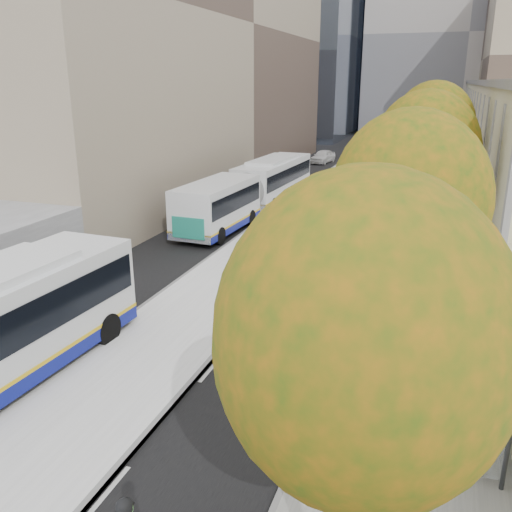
% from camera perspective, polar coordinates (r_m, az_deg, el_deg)
% --- Properties ---
extents(bus_platform, '(4.25, 150.00, 0.15)m').
position_cam_1_polar(bus_platform, '(38.32, 6.21, 5.50)').
color(bus_platform, silver).
rests_on(bus_platform, ground).
extents(sidewalk, '(4.75, 150.00, 0.08)m').
position_cam_1_polar(sidewalk, '(37.43, 18.25, 4.34)').
color(sidewalk, gray).
rests_on(sidewalk, ground).
extents(building_midrise, '(24.00, 46.00, 25.00)m').
position_cam_1_polar(building_midrise, '(50.47, -14.28, 22.25)').
color(building_midrise, gray).
rests_on(building_midrise, ground).
extents(building_far_block, '(30.00, 18.00, 30.00)m').
position_cam_1_polar(building_far_block, '(97.76, 21.40, 20.76)').
color(building_far_block, gray).
rests_on(building_far_block, ground).
extents(bus_shelter, '(1.90, 4.40, 2.53)m').
position_cam_1_polar(bus_shelter, '(13.94, 22.79, -9.43)').
color(bus_shelter, '#383A3F').
rests_on(bus_shelter, sidewalk).
extents(tree_b, '(4.00, 4.00, 6.97)m').
position_cam_1_polar(tree_b, '(7.32, 11.24, -8.67)').
color(tree_b, black).
rests_on(tree_b, sidewalk).
extents(tree_c, '(4.20, 4.20, 7.28)m').
position_cam_1_polar(tree_c, '(14.85, 15.78, 5.54)').
color(tree_c, black).
rests_on(tree_c, sidewalk).
extents(tree_d, '(4.40, 4.40, 7.60)m').
position_cam_1_polar(tree_d, '(23.70, 17.36, 10.36)').
color(tree_d, black).
rests_on(tree_d, sidewalk).
extents(tree_e, '(4.60, 4.60, 7.92)m').
position_cam_1_polar(tree_e, '(32.63, 18.09, 12.55)').
color(tree_e, black).
rests_on(tree_e, sidewalk).
extents(bus_far, '(3.42, 17.54, 2.91)m').
position_cam_1_polar(bus_far, '(35.45, -0.33, 7.09)').
color(bus_far, silver).
rests_on(bus_far, ground).
extents(distant_car, '(2.28, 4.26, 1.38)m').
position_cam_1_polar(distant_car, '(58.45, 7.06, 10.37)').
color(distant_car, silver).
rests_on(distant_car, ground).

